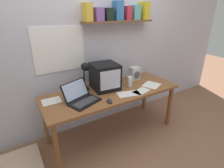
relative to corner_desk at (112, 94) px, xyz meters
name	(u,v)px	position (x,y,z in m)	size (l,w,h in m)	color
ground_plane	(112,133)	(0.00, 0.00, -0.65)	(12.00, 12.00, 0.00)	#936348
back_wall	(96,41)	(0.01, 0.45, 0.66)	(5.60, 0.24, 2.60)	silver
corner_desk	(112,94)	(0.00, 0.00, 0.00)	(1.86, 0.69, 0.70)	brown
crt_monitor	(105,76)	(-0.04, 0.12, 0.23)	(0.37, 0.38, 0.35)	black
laptop	(81,97)	(-0.47, -0.05, 0.11)	(0.45, 0.43, 0.22)	black
desk_lamp	(85,70)	(-0.30, 0.18, 0.35)	(0.12, 0.18, 0.40)	black
juice_glass	(130,82)	(0.29, 0.00, 0.12)	(0.07, 0.07, 0.15)	white
space_heater	(135,73)	(0.52, 0.18, 0.16)	(0.15, 0.12, 0.20)	silver
computer_mouse	(109,101)	(-0.19, -0.25, 0.07)	(0.08, 0.11, 0.03)	#232326
loose_paper_near_laptop	(152,85)	(0.59, -0.14, 0.06)	(0.31, 0.30, 0.00)	white
printed_handout	(52,101)	(-0.77, 0.13, 0.06)	(0.23, 0.19, 0.00)	silver
open_notebook	(129,94)	(0.14, -0.19, 0.06)	(0.33, 0.23, 0.00)	silver
loose_paper_near_monitor	(141,91)	(0.33, -0.22, 0.06)	(0.27, 0.20, 0.00)	silver
floor_cushion	(19,167)	(-1.26, -0.02, -0.59)	(0.49, 0.49, 0.11)	#CDAB8F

